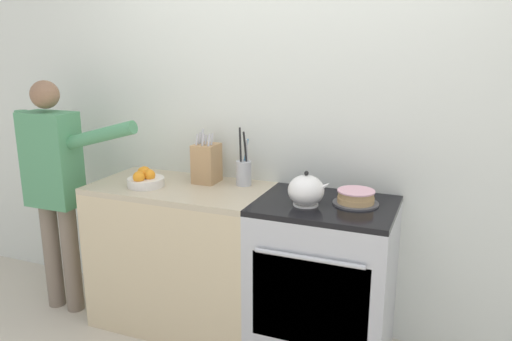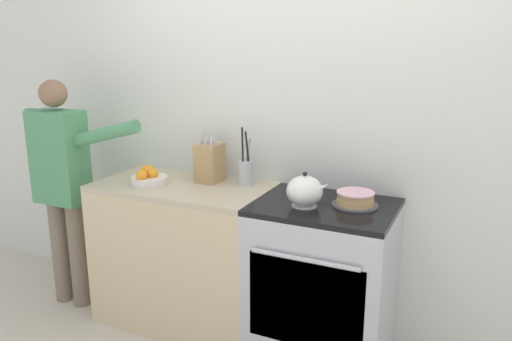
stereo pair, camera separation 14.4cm
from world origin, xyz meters
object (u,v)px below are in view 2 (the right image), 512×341
tea_kettle (305,191)px  knife_block (209,162)px  stove_range (322,282)px  person_baker (62,176)px  fruit_bowl (149,177)px  layer_cake (355,199)px  utensil_crock (246,171)px

tea_kettle → knife_block: knife_block is taller
stove_range → knife_block: (-0.78, 0.14, 0.57)m
person_baker → fruit_bowl: bearing=-5.6°
layer_cake → knife_block: 0.94m
layer_cake → utensil_crock: bearing=170.6°
tea_kettle → knife_block: bearing=163.5°
layer_cake → tea_kettle: tea_kettle is taller
tea_kettle → fruit_bowl: tea_kettle is taller
knife_block → utensil_crock: bearing=6.2°
utensil_crock → fruit_bowl: utensil_crock is taller
knife_block → utensil_crock: utensil_crock is taller
layer_cake → stove_range: bearing=-163.6°
knife_block → fruit_bowl: bearing=-144.4°
person_baker → layer_cake: bearing=-5.7°
tea_kettle → utensil_crock: size_ratio=0.67×
fruit_bowl → stove_range: bearing=4.3°
layer_cake → fruit_bowl: bearing=-174.2°
stove_range → tea_kettle: (-0.09, -0.07, 0.53)m
layer_cake → tea_kettle: 0.27m
tea_kettle → stove_range: bearing=38.9°
tea_kettle → knife_block: size_ratio=0.72×
layer_cake → utensil_crock: 0.71m
stove_range → tea_kettle: tea_kettle is taller
tea_kettle → fruit_bowl: bearing=-179.4°
tea_kettle → person_baker: bearing=-177.3°
layer_cake → fruit_bowl: fruit_bowl is taller
stove_range → tea_kettle: size_ratio=3.85×
fruit_bowl → person_baker: bearing=-174.0°
utensil_crock → person_baker: bearing=-165.3°
person_baker → knife_block: bearing=5.2°
layer_cake → person_baker: size_ratio=0.16×
fruit_bowl → person_baker: person_baker is taller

